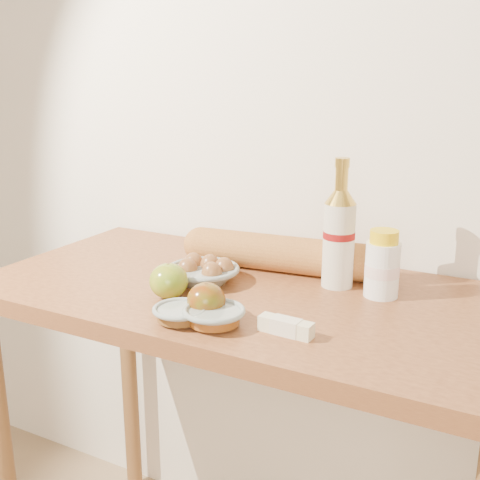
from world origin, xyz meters
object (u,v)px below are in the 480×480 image
at_px(cream_bottle, 382,266).
at_px(bourbon_bottle, 339,236).
at_px(baguette, 285,254).
at_px(egg_bowl, 204,272).
at_px(table, 246,340).

bearing_deg(cream_bottle, bourbon_bottle, -174.50).
bearing_deg(baguette, egg_bowl, -136.60).
relative_size(egg_bowl, baguette, 0.32).
bearing_deg(egg_bowl, bourbon_bottle, 23.27).
xyz_separation_m(cream_bottle, baguette, (-0.25, 0.05, -0.02)).
bearing_deg(baguette, table, -106.12).
distance_m(cream_bottle, baguette, 0.26).
xyz_separation_m(table, bourbon_bottle, (0.17, 0.11, 0.24)).
xyz_separation_m(cream_bottle, egg_bowl, (-0.38, -0.10, -0.04)).
height_order(bourbon_bottle, baguette, bourbon_bottle).
distance_m(bourbon_bottle, cream_bottle, 0.12).
xyz_separation_m(table, baguette, (0.03, 0.15, 0.17)).
relative_size(bourbon_bottle, cream_bottle, 1.98).
xyz_separation_m(egg_bowl, baguette, (0.13, 0.16, 0.02)).
bearing_deg(egg_bowl, baguette, 49.74).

